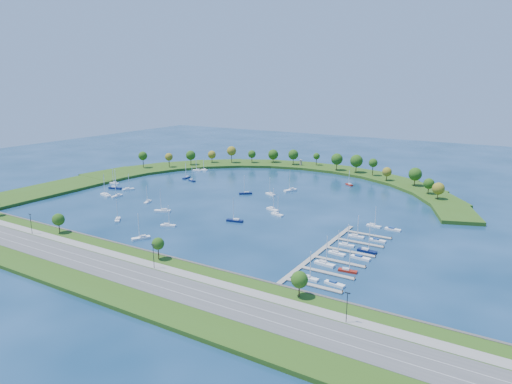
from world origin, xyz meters
The scene contains 39 objects.
ground centered at (0.00, 0.00, 0.00)m, with size 700.00×700.00×0.00m, color #072740.
south_shoreline centered at (0.03, -122.88, 1.00)m, with size 420.00×43.10×11.60m.
breakwater centered at (-46.33, 48.72, 0.99)m, with size 286.74×247.64×2.00m.
breakwater_trees centered at (-5.79, 91.10, 10.50)m, with size 239.08×92.82×14.77m.
harbor_tower centered at (-15.32, 114.02, 4.44)m, with size 2.60×2.60×4.78m.
dock_system centered at (85.30, -61.00, 0.35)m, with size 24.28×82.00×1.60m.
moored_boat_0 centered at (-82.68, -41.55, 0.98)m, with size 10.05×4.80×14.25m.
moored_boat_1 centered at (-74.72, -39.08, 0.90)m, with size 2.66×8.06×11.69m.
moored_boat_2 centered at (35.05, -21.70, 0.89)m, with size 8.12×4.02×11.50m.
moored_boat_3 centered at (-47.00, -39.53, 0.87)m, with size 4.20×7.64×10.82m.
moored_boat_4 centered at (-2.29, -89.92, 0.94)m, with size 6.54×8.92×13.02m.
moored_boat_5 centered at (-25.11, -49.92, 0.96)m, with size 9.45×6.45×13.63m.
moored_boat_6 centered at (44.29, 70.89, 0.87)m, with size 7.08×6.02×10.75m.
moored_boat_7 centered at (-71.71, 27.97, 0.91)m, with size 3.01×8.34×12.00m.
moored_boat_8 centered at (9.28, 16.57, 0.90)m, with size 8.37×5.22×11.94m.
moored_boat_9 centered at (21.11, -43.77, 0.95)m, with size 9.42×4.34×13.37m.
moored_boat_10 centered at (-92.66, -24.60, 0.97)m, with size 9.81×4.55×13.91m.
moored_boat_11 centered at (-34.52, -75.22, 0.90)m, with size 7.09×7.53×11.89m.
moored_boat_12 centered at (15.74, 33.09, 0.98)m, with size 6.66×9.94×14.28m.
moored_boat_13 centered at (-83.23, 55.57, 0.89)m, with size 7.96×3.62×11.30m.
moored_boat_14 centered at (-79.31, 60.25, 0.86)m, with size 7.13×3.31×10.11m.
moored_boat_15 centered at (-62.17, 22.63, 0.89)m, with size 7.92×5.03×11.32m.
moored_boat_16 centered at (-6.25, 10.15, 0.93)m, with size 8.26×7.46×12.81m.
moored_boat_17 centered at (-104.92, -14.38, 0.89)m, with size 8.04×2.81×11.61m.
moored_boat_18 centered at (28.19, -14.55, 0.95)m, with size 9.39×5.92×13.41m.
moored_boat_19 centered at (-4.42, -68.52, 0.89)m, with size 8.06×5.16×11.52m.
moored_boat_20 centered at (-82.24, -22.09, 0.89)m, with size 5.86×7.91×11.57m.
docked_boat_0 centered at (85.52, -89.54, 0.90)m, with size 8.06×2.44×11.77m.
docked_boat_1 centered at (95.99, -89.02, 0.59)m, with size 8.14×3.23×1.61m.
docked_boat_2 centered at (85.51, -73.51, 0.93)m, with size 8.99×3.39×12.90m.
docked_boat_3 centered at (96.03, -75.09, 0.88)m, with size 7.69×2.79×11.06m.
docked_boat_4 centered at (85.53, -59.90, 0.89)m, with size 8.00×3.20×11.43m.
docked_boat_5 centered at (95.97, -59.53, 0.64)m, with size 8.71×2.96×1.75m.
docked_boat_6 centered at (85.54, -47.87, 0.87)m, with size 7.38×2.63×10.64m.
docked_boat_7 centered at (96.01, -50.32, 0.93)m, with size 8.78×3.02×12.68m.
docked_boat_8 centered at (85.53, -34.32, 0.88)m, with size 7.73×2.70×11.16m.
docked_boat_9 centered at (95.99, -34.40, 0.57)m, with size 7.66×2.16×1.56m.
docked_boat_10 centered at (87.93, -13.75, 0.88)m, with size 7.72×2.91×11.08m.
docked_boat_11 centered at (97.88, -14.20, 0.60)m, with size 8.03×2.52×1.62m.
Camera 1 is at (151.21, -237.36, 74.89)m, focal length 31.76 mm.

